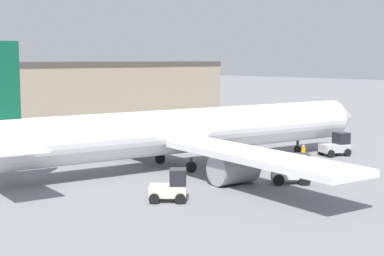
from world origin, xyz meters
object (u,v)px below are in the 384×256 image
at_px(airplane, 183,132).
at_px(belt_loader_truck, 293,170).
at_px(baggage_tug, 171,187).
at_px(ground_crew_worker, 303,154).
at_px(pushback_tug, 337,145).

bearing_deg(airplane, belt_loader_truck, -73.17).
height_order(baggage_tug, belt_loader_truck, belt_loader_truck).
height_order(airplane, ground_crew_worker, airplane).
xyz_separation_m(airplane, baggage_tug, (-8.65, -9.01, -2.08)).
relative_size(baggage_tug, belt_loader_truck, 0.90).
height_order(ground_crew_worker, belt_loader_truck, belt_loader_truck).
xyz_separation_m(ground_crew_worker, belt_loader_truck, (-7.32, -4.80, 0.16)).
bearing_deg(ground_crew_worker, baggage_tug, -53.82).
bearing_deg(belt_loader_truck, pushback_tug, 64.59).
bearing_deg(pushback_tug, belt_loader_truck, -138.00).
distance_m(airplane, ground_crew_worker, 11.17).
height_order(airplane, belt_loader_truck, airplane).
xyz_separation_m(belt_loader_truck, pushback_tug, (13.34, 5.47, -0.05)).
bearing_deg(ground_crew_worker, airplane, -96.37).
relative_size(airplane, baggage_tug, 14.73).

